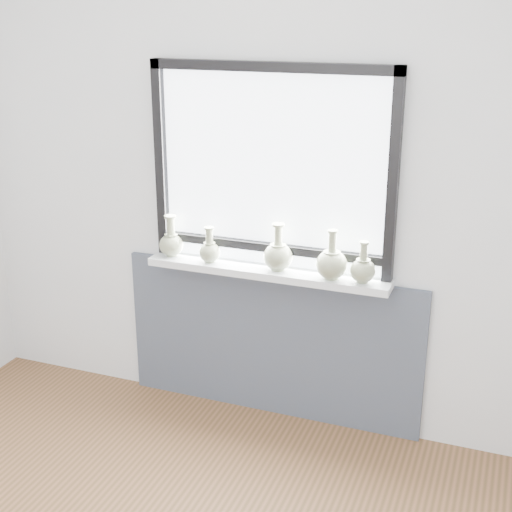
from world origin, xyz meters
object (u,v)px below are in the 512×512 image
(vase_a, at_px, (171,243))
(vase_d, at_px, (332,263))
(vase_b, at_px, (210,250))
(vase_e, at_px, (363,269))
(windowsill, at_px, (267,272))
(vase_c, at_px, (278,255))

(vase_a, bearing_deg, vase_d, -1.73)
(vase_a, distance_m, vase_b, 0.24)
(vase_d, height_order, vase_e, vase_d)
(windowsill, distance_m, vase_a, 0.57)
(vase_b, height_order, vase_e, vase_e)
(vase_c, bearing_deg, vase_e, -2.17)
(vase_d, bearing_deg, vase_e, 2.39)
(windowsill, xyz_separation_m, vase_b, (-0.32, -0.02, 0.09))
(vase_b, bearing_deg, vase_e, -0.13)
(vase_d, distance_m, vase_e, 0.16)
(windowsill, height_order, vase_a, vase_a)
(vase_a, distance_m, vase_d, 0.92)
(vase_b, height_order, vase_c, vase_c)
(vase_b, xyz_separation_m, vase_e, (0.84, -0.00, 0.00))
(vase_d, relative_size, vase_e, 1.21)
(vase_a, bearing_deg, vase_c, -0.35)
(windowsill, xyz_separation_m, vase_d, (0.36, -0.03, 0.10))
(vase_a, xyz_separation_m, vase_b, (0.24, -0.02, -0.01))
(vase_c, height_order, vase_d, vase_d)
(windowsill, distance_m, vase_b, 0.33)
(vase_a, relative_size, vase_b, 1.17)
(vase_c, height_order, vase_e, vase_c)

